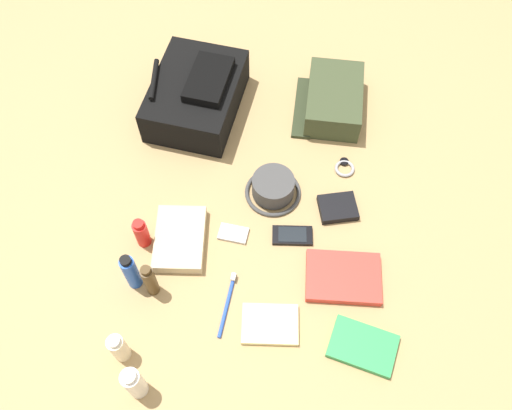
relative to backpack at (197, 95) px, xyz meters
name	(u,v)px	position (x,y,z in m)	size (l,w,h in m)	color
ground_plane	(256,214)	(-0.39, -0.20, -0.08)	(2.64, 2.02, 0.02)	tan
backpack	(197,95)	(0.00, 0.00, 0.00)	(0.40, 0.34, 0.16)	black
toiletry_pouch	(333,100)	(0.01, -0.44, -0.02)	(0.28, 0.24, 0.10)	#384228
bucket_hat	(273,188)	(-0.33, -0.25, -0.04)	(0.17, 0.17, 0.07)	#424242
toothpaste_tube	(134,383)	(-0.91, 0.09, 0.00)	(0.05, 0.05, 0.14)	white
lotion_bottle	(119,348)	(-0.82, 0.14, -0.01)	(0.04, 0.04, 0.12)	beige
cologne_bottle	(150,280)	(-0.64, 0.08, 0.00)	(0.03, 0.03, 0.14)	#473319
deodorant_spray	(131,272)	(-0.62, 0.13, 0.01)	(0.04, 0.04, 0.15)	blue
sunscreen_spray	(142,233)	(-0.50, 0.12, -0.01)	(0.04, 0.04, 0.11)	red
paperback_novel	(363,346)	(-0.79, -0.49, -0.06)	(0.16, 0.20, 0.02)	#2D934C
travel_guidebook	(343,277)	(-0.60, -0.45, -0.06)	(0.16, 0.21, 0.03)	red
cell_phone	(292,235)	(-0.47, -0.31, -0.06)	(0.06, 0.12, 0.01)	black
media_player	(233,233)	(-0.47, -0.13, -0.06)	(0.07, 0.09, 0.01)	#B7B7BC
wristwatch	(345,168)	(-0.23, -0.47, -0.06)	(0.07, 0.06, 0.01)	#99999E
toothbrush	(228,301)	(-0.67, -0.13, -0.06)	(0.18, 0.04, 0.02)	blue
wallet	(338,208)	(-0.38, -0.44, -0.06)	(0.09, 0.11, 0.02)	black
notepad	(270,324)	(-0.74, -0.24, -0.06)	(0.11, 0.15, 0.02)	beige
folded_towel	(180,239)	(-0.50, 0.02, -0.05)	(0.20, 0.14, 0.04)	#C6B289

